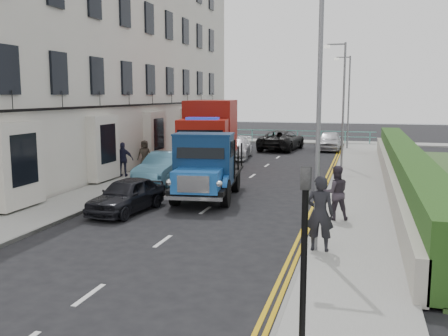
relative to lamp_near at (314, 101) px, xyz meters
The scene contains 23 objects.
ground 6.12m from the lamp_near, 154.42° to the left, with size 120.00×120.00×0.00m, color black.
pavement_west 14.98m from the lamp_near, 130.45° to the left, with size 2.40×38.00×0.12m, color gray.
pavement_east 11.74m from the lamp_near, 84.17° to the left, with size 2.60×38.00×0.12m, color gray.
promenade 31.53m from the lamp_near, 97.67° to the left, with size 30.00×2.50×0.12m, color gray.
sea_plane 62.27m from the lamp_near, 93.85° to the left, with size 120.00×120.00×0.00m, color slate.
terrace_west 20.52m from the lamp_near, 132.29° to the left, with size 6.31×30.20×14.25m.
garden_east 11.82m from the lamp_near, 74.59° to the left, with size 1.45×28.00×1.75m.
seafront_railing 30.68m from the lamp_near, 97.88° to the left, with size 13.00×0.08×1.11m.
lamp_near is the anchor object (origin of this frame).
lamp_mid 16.00m from the lamp_near, 90.00° to the left, with size 1.23×0.18×7.00m.
lamp_far 26.00m from the lamp_near, 90.00° to the left, with size 1.23×0.18×7.00m.
traffic_signal 5.84m from the lamp_near, 85.61° to the right, with size 0.16×0.20×3.10m.
bedford_lorry 7.73m from the lamp_near, 130.35° to the left, with size 2.84×5.79×2.64m.
red_lorry 15.52m from the lamp_near, 116.93° to the left, with size 3.68×7.63×3.84m.
parked_car_front 8.15m from the lamp_near, 156.12° to the left, with size 1.45×3.62×1.23m, color black.
parked_car_mid 12.34m from the lamp_near, 130.83° to the left, with size 1.53×4.38×1.44m, color #5391B2.
parked_car_rear 20.25m from the lamp_near, 109.83° to the left, with size 1.88×4.61×1.34m, color silver.
seafront_car_left 25.24m from the lamp_near, 100.77° to the left, with size 2.51×5.44×1.51m, color black.
seafront_car_right 25.53m from the lamp_near, 92.66° to the left, with size 1.69×4.19×1.43m, color silver.
pedestrian_east_near 2.90m from the lamp_near, ahead, with size 0.72×0.47×1.98m, color black.
pedestrian_east_far 4.58m from the lamp_near, 82.67° to the left, with size 0.86×0.67×1.77m, color #39303B.
pedestrian_west_near 14.22m from the lamp_near, 137.11° to the left, with size 1.00×0.42×1.70m, color #1D1D34.
pedestrian_west_far 16.03m from the lamp_near, 130.33° to the left, with size 0.77×0.50×1.58m, color #362F27.
Camera 1 is at (5.38, -14.81, 4.15)m, focal length 40.00 mm.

